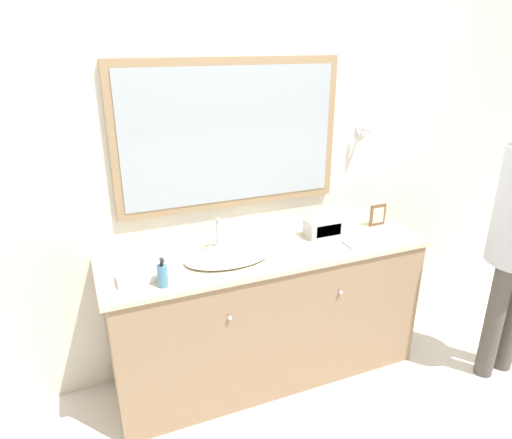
# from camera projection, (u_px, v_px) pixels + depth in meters

# --- Properties ---
(ground_plane) EXTENTS (14.00, 14.00, 0.00)m
(ground_plane) POSITION_uv_depth(u_px,v_px,m) (288.00, 403.00, 2.73)
(ground_plane) COLOR silver
(wall_back) EXTENTS (8.00, 0.18, 2.55)m
(wall_back) POSITION_uv_depth(u_px,v_px,m) (248.00, 170.00, 2.79)
(wall_back) COLOR silver
(wall_back) RESTS_ON ground_plane
(vanity_counter) EXTENTS (1.95, 0.56, 0.88)m
(vanity_counter) POSITION_uv_depth(u_px,v_px,m) (268.00, 313.00, 2.84)
(vanity_counter) COLOR #937556
(vanity_counter) RESTS_ON ground_plane
(sink_basin) EXTENTS (0.50, 0.36, 0.19)m
(sink_basin) POSITION_uv_depth(u_px,v_px,m) (227.00, 255.00, 2.56)
(sink_basin) COLOR white
(sink_basin) RESTS_ON vanity_counter
(soap_bottle) EXTENTS (0.05, 0.05, 0.16)m
(soap_bottle) POSITION_uv_depth(u_px,v_px,m) (163.00, 275.00, 2.25)
(soap_bottle) COLOR teal
(soap_bottle) RESTS_ON vanity_counter
(appliance_box) EXTENTS (0.24, 0.12, 0.11)m
(appliance_box) POSITION_uv_depth(u_px,v_px,m) (324.00, 227.00, 2.84)
(appliance_box) COLOR #BCBCC1
(appliance_box) RESTS_ON vanity_counter
(picture_frame) EXTENTS (0.12, 0.01, 0.15)m
(picture_frame) POSITION_uv_depth(u_px,v_px,m) (378.00, 215.00, 2.99)
(picture_frame) COLOR brown
(picture_frame) RESTS_ON vanity_counter
(hand_towel_near_sink) EXTENTS (0.20, 0.13, 0.04)m
(hand_towel_near_sink) POSITION_uv_depth(u_px,v_px,m) (137.00, 277.00, 2.32)
(hand_towel_near_sink) COLOR white
(hand_towel_near_sink) RESTS_ON vanity_counter
(metal_tray) EXTENTS (0.17, 0.12, 0.01)m
(metal_tray) POSITION_uv_depth(u_px,v_px,m) (359.00, 243.00, 2.74)
(metal_tray) COLOR silver
(metal_tray) RESTS_ON vanity_counter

